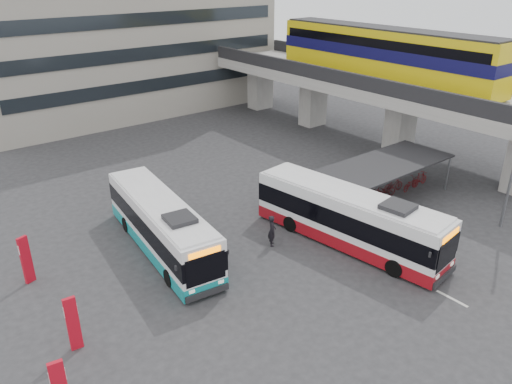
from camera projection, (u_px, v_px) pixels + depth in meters
ground at (321, 262)px, 25.98m from camera, size 120.00×120.00×0.00m
viaduct at (373, 70)px, 41.02m from camera, size 8.00×32.00×9.68m
bike_shelter at (381, 181)px, 32.38m from camera, size 10.00×4.00×2.54m
road_markings at (399, 270)px, 25.26m from camera, size 0.15×7.60×0.01m
bus_main at (349, 218)px, 27.16m from camera, size 3.88×11.42×3.31m
bus_teal at (162, 225)px, 26.60m from camera, size 3.58×10.81×3.14m
pedestrian at (272, 231)px, 27.21m from camera, size 0.72×0.78×1.80m
sign_totem_mid at (73, 323)px, 19.65m from camera, size 0.53×0.20×2.44m
sign_totem_north at (26, 259)px, 23.87m from camera, size 0.52×0.31×2.48m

